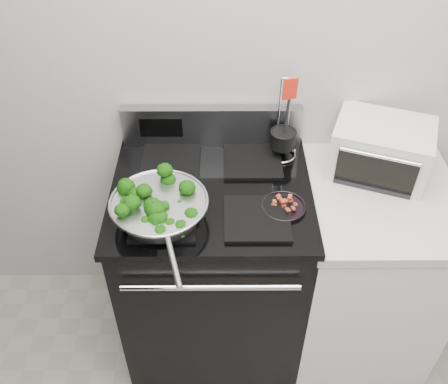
{
  "coord_description": "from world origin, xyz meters",
  "views": [
    {
      "loc": [
        -0.26,
        -0.05,
        2.24
      ],
      "look_at": [
        -0.25,
        1.36,
        0.98
      ],
      "focal_mm": 40.0,
      "sensor_mm": 36.0,
      "label": 1
    }
  ],
  "objects_px": {
    "gas_range": "(213,265)",
    "toaster_oven": "(381,149)",
    "bacon_plate": "(284,205)",
    "utensil_holder": "(282,143)",
    "skillet": "(160,208)"
  },
  "relations": [
    {
      "from": "gas_range",
      "to": "skillet",
      "type": "xyz_separation_m",
      "value": [
        -0.18,
        -0.17,
        0.52
      ]
    },
    {
      "from": "skillet",
      "to": "toaster_oven",
      "type": "relative_size",
      "value": 1.23
    },
    {
      "from": "gas_range",
      "to": "bacon_plate",
      "type": "distance_m",
      "value": 0.56
    },
    {
      "from": "bacon_plate",
      "to": "utensil_holder",
      "type": "bearing_deg",
      "value": 86.23
    },
    {
      "from": "gas_range",
      "to": "utensil_holder",
      "type": "relative_size",
      "value": 3.03
    },
    {
      "from": "skillet",
      "to": "bacon_plate",
      "type": "height_order",
      "value": "skillet"
    },
    {
      "from": "utensil_holder",
      "to": "toaster_oven",
      "type": "bearing_deg",
      "value": -21.6
    },
    {
      "from": "gas_range",
      "to": "toaster_oven",
      "type": "relative_size",
      "value": 2.49
    },
    {
      "from": "utensil_holder",
      "to": "bacon_plate",
      "type": "bearing_deg",
      "value": -107.09
    },
    {
      "from": "bacon_plate",
      "to": "toaster_oven",
      "type": "height_order",
      "value": "toaster_oven"
    },
    {
      "from": "skillet",
      "to": "bacon_plate",
      "type": "bearing_deg",
      "value": -7.71
    },
    {
      "from": "gas_range",
      "to": "bacon_plate",
      "type": "height_order",
      "value": "gas_range"
    },
    {
      "from": "bacon_plate",
      "to": "utensil_holder",
      "type": "distance_m",
      "value": 0.33
    },
    {
      "from": "bacon_plate",
      "to": "gas_range",
      "type": "bearing_deg",
      "value": 157.72
    },
    {
      "from": "utensil_holder",
      "to": "skillet",
      "type": "bearing_deg",
      "value": -155.15
    }
  ]
}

